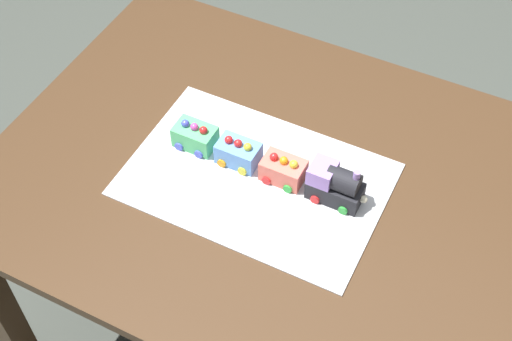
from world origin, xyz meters
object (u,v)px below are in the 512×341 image
object	(u,v)px
cake_locomotive	(336,183)
cake_car_hopper_mint_green	(196,135)
cake_car_flatbed_coral	(284,169)
cake_car_tanker_sky_blue	(239,152)
dining_table	(285,207)

from	to	relation	value
cake_locomotive	cake_car_hopper_mint_green	distance (m)	0.37
cake_car_flatbed_coral	cake_car_hopper_mint_green	distance (m)	0.24
cake_locomotive	cake_car_tanker_sky_blue	world-z (taller)	cake_locomotive
dining_table	cake_car_flatbed_coral	xyz separation A→B (m)	(0.01, -0.00, 0.14)
cake_locomotive	cake_car_tanker_sky_blue	size ratio (longest dim) A/B	1.40
dining_table	cake_car_hopper_mint_green	bearing A→B (deg)	-0.72
cake_car_flatbed_coral	cake_car_hopper_mint_green	xyz separation A→B (m)	(0.24, 0.00, 0.00)
cake_car_tanker_sky_blue	dining_table	bearing A→B (deg)	178.62
cake_locomotive	cake_car_tanker_sky_blue	xyz separation A→B (m)	(0.25, -0.00, -0.02)
dining_table	cake_car_tanker_sky_blue	world-z (taller)	cake_car_tanker_sky_blue
cake_car_flatbed_coral	cake_car_hopper_mint_green	world-z (taller)	same
dining_table	cake_car_tanker_sky_blue	bearing A→B (deg)	-1.38
dining_table	cake_locomotive	xyz separation A→B (m)	(-0.12, -0.00, 0.16)
dining_table	cake_locomotive	distance (m)	0.20
cake_car_tanker_sky_blue	cake_locomotive	bearing A→B (deg)	180.00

